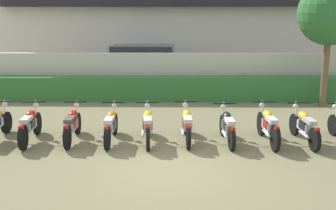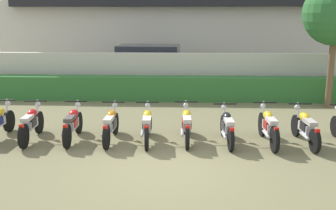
% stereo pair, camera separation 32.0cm
% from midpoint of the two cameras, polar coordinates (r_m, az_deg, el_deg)
% --- Properties ---
extents(ground, '(60.00, 60.00, 0.00)m').
position_cam_midpoint_polar(ground, '(8.39, -1.27, -9.28)').
color(ground, olive).
extents(building, '(19.37, 6.50, 7.17)m').
position_cam_midpoint_polar(building, '(22.55, -0.04, 14.00)').
color(building, beige).
rests_on(building, ground).
extents(compound_wall, '(18.40, 0.30, 1.74)m').
position_cam_midpoint_polar(compound_wall, '(15.49, -0.36, 4.41)').
color(compound_wall, beige).
rests_on(compound_wall, ground).
extents(hedge_row, '(14.72, 0.70, 0.91)m').
position_cam_midpoint_polar(hedge_row, '(14.87, -0.41, 2.43)').
color(hedge_row, '#337033').
rests_on(hedge_row, ground).
extents(parked_car, '(4.60, 2.29, 1.89)m').
position_cam_midpoint_polar(parked_car, '(17.63, -3.69, 5.64)').
color(parked_car, silver).
rests_on(parked_car, ground).
extents(tree_near_inspector, '(2.20, 2.20, 4.37)m').
position_cam_midpoint_polar(tree_near_inspector, '(14.65, 22.09, 12.31)').
color(tree_near_inspector, brown).
rests_on(tree_near_inspector, ground).
extents(motorcycle_in_row_1, '(0.60, 1.90, 0.96)m').
position_cam_midpoint_polar(motorcycle_in_row_1, '(10.62, -20.39, -2.73)').
color(motorcycle_in_row_1, black).
rests_on(motorcycle_in_row_1, ground).
extents(motorcycle_in_row_2, '(0.60, 1.86, 0.95)m').
position_cam_midpoint_polar(motorcycle_in_row_2, '(10.34, -14.72, -2.78)').
color(motorcycle_in_row_2, black).
rests_on(motorcycle_in_row_2, ground).
extents(motorcycle_in_row_3, '(0.60, 1.85, 0.95)m').
position_cam_midpoint_polar(motorcycle_in_row_3, '(10.08, -9.27, -2.92)').
color(motorcycle_in_row_3, black).
rests_on(motorcycle_in_row_3, ground).
extents(motorcycle_in_row_4, '(0.60, 1.84, 0.97)m').
position_cam_midpoint_polar(motorcycle_in_row_4, '(9.93, -3.94, -2.97)').
color(motorcycle_in_row_4, black).
rests_on(motorcycle_in_row_4, ground).
extents(motorcycle_in_row_5, '(0.60, 1.86, 0.96)m').
position_cam_midpoint_polar(motorcycle_in_row_5, '(10.03, 1.84, -2.84)').
color(motorcycle_in_row_5, black).
rests_on(motorcycle_in_row_5, ground).
extents(motorcycle_in_row_6, '(0.60, 1.78, 0.94)m').
position_cam_midpoint_polar(motorcycle_in_row_6, '(9.99, 7.77, -3.06)').
color(motorcycle_in_row_6, black).
rests_on(motorcycle_in_row_6, ground).
extents(motorcycle_in_row_7, '(0.60, 1.96, 0.98)m').
position_cam_midpoint_polar(motorcycle_in_row_7, '(10.17, 13.57, -2.90)').
color(motorcycle_in_row_7, black).
rests_on(motorcycle_in_row_7, ground).
extents(motorcycle_in_row_8, '(0.60, 1.92, 0.95)m').
position_cam_midpoint_polar(motorcycle_in_row_8, '(10.43, 18.51, -2.92)').
color(motorcycle_in_row_8, black).
rests_on(motorcycle_in_row_8, ground).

